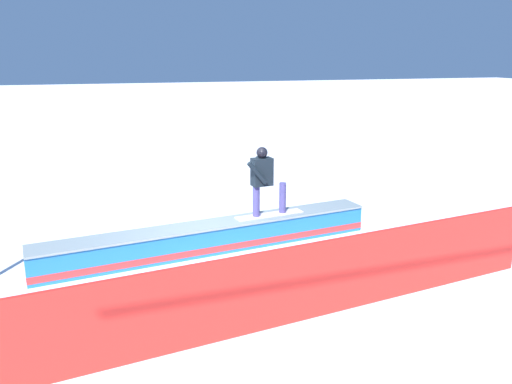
{
  "coord_description": "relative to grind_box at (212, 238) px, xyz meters",
  "views": [
    {
      "loc": [
        1.88,
        9.09,
        3.71
      ],
      "look_at": [
        -0.62,
        0.91,
        1.37
      ],
      "focal_mm": 35.53,
      "sensor_mm": 36.0,
      "label": 1
    }
  ],
  "objects": [
    {
      "name": "grind_box",
      "position": [
        0.0,
        0.0,
        0.0
      ],
      "size": [
        6.68,
        1.6,
        0.56
      ],
      "color": "#206EB7",
      "rests_on": "ground_plane"
    },
    {
      "name": "safety_fence",
      "position": [
        0.0,
        3.1,
        0.33
      ],
      "size": [
        9.9,
        1.52,
        1.16
      ],
      "primitive_type": "cube",
      "rotation": [
        0.0,
        0.0,
        0.15
      ],
      "color": "red",
      "rests_on": "ground_plane"
    },
    {
      "name": "ground_plane",
      "position": [
        0.0,
        0.0,
        -0.25
      ],
      "size": [
        120.0,
        120.0,
        0.0
      ],
      "primitive_type": "plane",
      "color": "white"
    },
    {
      "name": "snowboarder",
      "position": [
        -1.11,
        -0.16,
        1.07
      ],
      "size": [
        1.46,
        0.52,
        1.41
      ],
      "color": "silver",
      "rests_on": "grind_box"
    }
  ]
}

